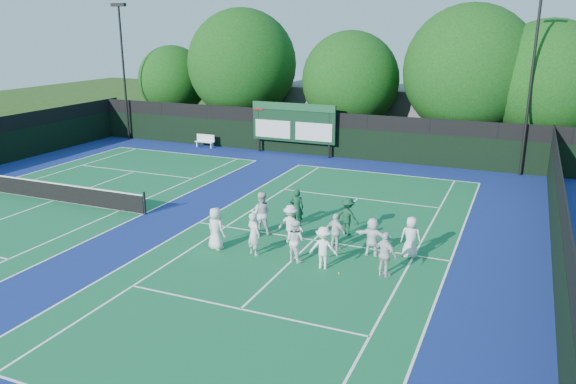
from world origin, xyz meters
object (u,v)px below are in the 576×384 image
at_px(tennis_net, 53,191).
at_px(bench, 205,140).
at_px(coach_left, 297,208).
at_px(scoreboard, 293,123).

height_order(tennis_net, bench, tennis_net).
relative_size(tennis_net, bench, 7.64).
height_order(tennis_net, coach_left, coach_left).
distance_m(scoreboard, bench, 7.06).
distance_m(bench, coach_left, 18.11).
xyz_separation_m(scoreboard, coach_left, (5.71, -13.25, -1.35)).
bearing_deg(coach_left, scoreboard, -87.16).
height_order(scoreboard, tennis_net, scoreboard).
distance_m(scoreboard, coach_left, 14.49).
bearing_deg(scoreboard, tennis_net, -115.60).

